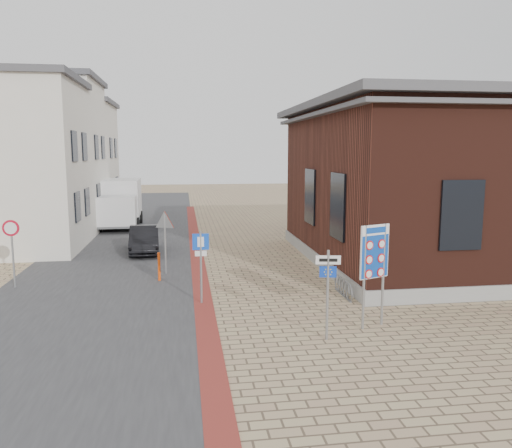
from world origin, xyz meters
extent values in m
plane|color=tan|center=(0.00, 0.00, 0.00)|extent=(120.00, 120.00, 0.00)
cube|color=#38383A|center=(-5.50, 15.00, 0.01)|extent=(7.00, 60.00, 0.02)
cube|color=maroon|center=(-2.00, 10.00, 0.01)|extent=(0.60, 40.00, 0.02)
cube|color=gray|center=(9.00, 7.00, 0.25)|extent=(12.15, 12.15, 0.50)
cube|color=#411C14|center=(9.00, 7.00, 3.50)|extent=(12.00, 12.00, 6.00)
cube|color=#4D4D52|center=(9.00, 7.00, 6.65)|extent=(13.00, 13.00, 0.30)
cube|color=#4D4D52|center=(9.00, 7.00, 6.25)|extent=(12.70, 12.70, 0.15)
cube|color=black|center=(2.98, 4.00, 2.80)|extent=(0.12, 1.60, 2.40)
cube|color=black|center=(2.98, 8.00, 2.80)|extent=(0.12, 1.60, 2.40)
cube|color=black|center=(6.00, 0.98, 2.80)|extent=(1.40, 0.12, 2.20)
cube|color=silver|center=(-11.00, 12.00, 4.00)|extent=(7.00, 6.00, 8.00)
cube|color=black|center=(-7.48, 10.80, 2.20)|extent=(0.10, 1.10, 1.40)
cube|color=black|center=(-7.48, 13.20, 2.20)|extent=(0.10, 1.10, 1.40)
cube|color=black|center=(-7.48, 10.80, 5.00)|extent=(0.10, 1.10, 1.40)
cube|color=black|center=(-7.48, 13.20, 5.00)|extent=(0.10, 1.10, 1.40)
cube|color=silver|center=(-11.00, 18.00, 4.40)|extent=(7.00, 6.00, 8.80)
cube|color=#4D4D52|center=(-11.00, 18.00, 8.95)|extent=(7.40, 6.40, 0.30)
cube|color=black|center=(-7.48, 16.80, 2.20)|extent=(0.10, 1.10, 1.40)
cube|color=black|center=(-7.48, 19.20, 2.20)|extent=(0.10, 1.10, 1.40)
cube|color=black|center=(-7.48, 16.80, 5.00)|extent=(0.10, 1.10, 1.40)
cube|color=black|center=(-7.48, 19.20, 5.00)|extent=(0.10, 1.10, 1.40)
cube|color=silver|center=(-11.00, 24.00, 4.00)|extent=(7.00, 6.00, 8.00)
cube|color=#4D4D52|center=(-11.00, 24.00, 8.15)|extent=(7.40, 6.40, 0.30)
cube|color=black|center=(-7.48, 22.80, 2.20)|extent=(0.10, 1.10, 1.40)
cube|color=black|center=(-7.48, 25.20, 2.20)|extent=(0.10, 1.10, 1.40)
cube|color=black|center=(-7.48, 22.80, 5.00)|extent=(0.10, 1.10, 1.40)
cube|color=black|center=(-7.48, 25.20, 5.00)|extent=(0.10, 1.10, 1.40)
torus|color=slate|center=(2.65, 1.60, 0.28)|extent=(0.04, 0.60, 0.60)
torus|color=slate|center=(2.65, 1.90, 0.28)|extent=(0.04, 0.60, 0.60)
torus|color=slate|center=(2.65, 2.20, 0.28)|extent=(0.04, 0.60, 0.60)
torus|color=slate|center=(2.65, 2.50, 0.28)|extent=(0.04, 0.60, 0.60)
torus|color=slate|center=(2.65, 2.80, 0.28)|extent=(0.04, 0.60, 0.60)
cube|color=slate|center=(2.65, 2.20, 0.02)|extent=(0.08, 1.60, 0.04)
imported|color=black|center=(-4.45, 10.48, 0.63)|extent=(1.56, 3.88, 1.25)
cube|color=slate|center=(-6.50, 18.70, 0.47)|extent=(2.33, 5.70, 0.26)
cube|color=silver|center=(-6.46, 16.71, 1.31)|extent=(2.24, 1.83, 1.68)
cube|color=black|center=(-6.44, 15.92, 1.62)|extent=(1.99, 0.12, 0.84)
cube|color=silver|center=(-6.52, 19.64, 1.83)|extent=(2.39, 3.82, 2.30)
cylinder|color=black|center=(-7.56, 17.00, 0.42)|extent=(0.28, 0.84, 0.84)
cylinder|color=black|center=(-5.36, 17.05, 0.42)|extent=(0.28, 0.84, 0.84)
cylinder|color=black|center=(-7.64, 20.35, 0.42)|extent=(0.28, 0.84, 0.84)
cylinder|color=black|center=(-5.44, 20.40, 0.42)|extent=(0.28, 0.84, 0.84)
cylinder|color=gray|center=(2.18, -0.90, 1.42)|extent=(0.07, 0.07, 2.84)
cylinder|color=gray|center=(2.82, -0.65, 1.42)|extent=(0.07, 0.07, 2.84)
cube|color=white|center=(2.50, -0.78, 2.10)|extent=(0.92, 0.39, 1.46)
cube|color=#0E41A9|center=(2.50, -0.78, 2.10)|extent=(0.88, 0.38, 1.42)
cube|color=white|center=(2.50, -0.78, 2.69)|extent=(0.89, 0.39, 0.27)
cylinder|color=gray|center=(1.00, -1.50, 1.17)|extent=(0.07, 0.07, 2.33)
cube|color=white|center=(1.00, -1.50, 2.08)|extent=(0.63, 0.15, 0.22)
cube|color=#0F38B7|center=(1.00, -1.50, 1.77)|extent=(0.43, 0.11, 0.28)
cylinder|color=gray|center=(-2.06, 2.00, 1.16)|extent=(0.07, 0.07, 2.31)
cube|color=blue|center=(-2.06, 2.00, 1.99)|extent=(0.51, 0.05, 0.51)
cube|color=white|center=(-2.06, 2.00, 1.62)|extent=(0.37, 0.04, 0.17)
cylinder|color=gray|center=(-3.29, 6.00, 1.19)|extent=(0.07, 0.07, 2.37)
cylinder|color=gray|center=(-8.50, 4.80, 1.20)|extent=(0.07, 0.07, 2.41)
cylinder|color=#B80D25|center=(-8.50, 4.80, 2.14)|extent=(0.57, 0.03, 0.57)
cylinder|color=#F64A0C|center=(-3.50, 5.00, 0.54)|extent=(0.13, 0.13, 1.08)
camera|label=1|loc=(-2.55, -13.31, 4.77)|focal=35.00mm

